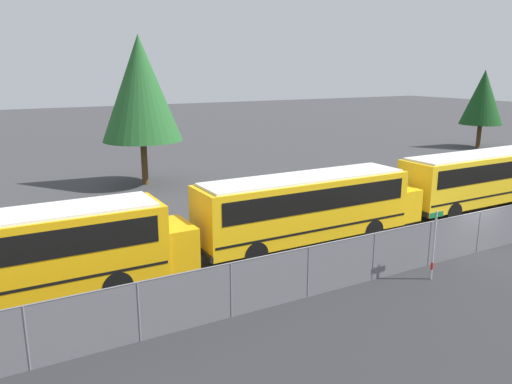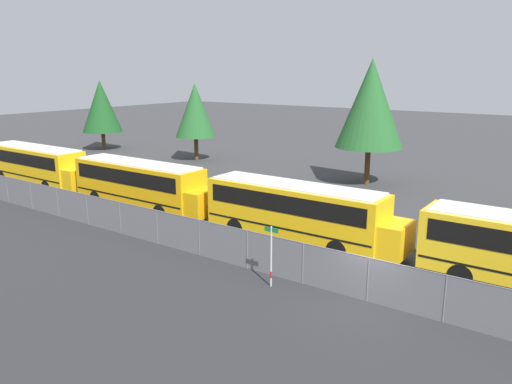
{
  "view_description": "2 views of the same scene",
  "coord_description": "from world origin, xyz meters",
  "px_view_note": "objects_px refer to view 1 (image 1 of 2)",
  "views": [
    {
      "loc": [
        -18.77,
        -13.42,
        7.93
      ],
      "look_at": [
        -8.15,
        5.5,
        2.58
      ],
      "focal_mm": 35.0,
      "sensor_mm": 36.0,
      "label": 1
    },
    {
      "loc": [
        7.16,
        -18.03,
        9.23
      ],
      "look_at": [
        -9.2,
        5.12,
        2.32
      ],
      "focal_mm": 35.0,
      "sensor_mm": 36.0,
      "label": 2
    }
  ],
  "objects_px": {
    "school_bus_2": "(309,204)",
    "tree_3": "(483,97)",
    "school_bus_3": "(480,176)",
    "street_sign": "(434,243)",
    "tree_0": "(140,89)",
    "school_bus_1": "(19,252)"
  },
  "relations": [
    {
      "from": "school_bus_2",
      "to": "tree_3",
      "type": "distance_m",
      "value": 36.61
    },
    {
      "from": "school_bus_3",
      "to": "tree_3",
      "type": "bearing_deg",
      "value": 37.21
    },
    {
      "from": "street_sign",
      "to": "tree_3",
      "type": "height_order",
      "value": "tree_3"
    },
    {
      "from": "school_bus_2",
      "to": "tree_3",
      "type": "xyz_separation_m",
      "value": [
        32.82,
        15.92,
        3.15
      ]
    },
    {
      "from": "street_sign",
      "to": "tree_3",
      "type": "relative_size",
      "value": 0.35
    },
    {
      "from": "school_bus_3",
      "to": "tree_0",
      "type": "bearing_deg",
      "value": 133.45
    },
    {
      "from": "school_bus_1",
      "to": "school_bus_2",
      "type": "relative_size",
      "value": 1.0
    },
    {
      "from": "school_bus_1",
      "to": "school_bus_2",
      "type": "xyz_separation_m",
      "value": [
        12.06,
        0.3,
        0.0
      ]
    },
    {
      "from": "school_bus_2",
      "to": "tree_3",
      "type": "height_order",
      "value": "tree_3"
    },
    {
      "from": "school_bus_2",
      "to": "tree_0",
      "type": "height_order",
      "value": "tree_0"
    },
    {
      "from": "school_bus_1",
      "to": "tree_0",
      "type": "distance_m",
      "value": 19.32
    },
    {
      "from": "school_bus_2",
      "to": "school_bus_3",
      "type": "distance_m",
      "value": 12.15
    },
    {
      "from": "school_bus_3",
      "to": "school_bus_1",
      "type": "bearing_deg",
      "value": -178.76
    },
    {
      "from": "school_bus_3",
      "to": "street_sign",
      "type": "xyz_separation_m",
      "value": [
        -10.22,
        -5.74,
        -0.51
      ]
    },
    {
      "from": "school_bus_3",
      "to": "tree_3",
      "type": "xyz_separation_m",
      "value": [
        20.67,
        15.7,
        3.15
      ]
    },
    {
      "from": "school_bus_1",
      "to": "tree_0",
      "type": "relative_size",
      "value": 1.13
    },
    {
      "from": "school_bus_1",
      "to": "street_sign",
      "type": "xyz_separation_m",
      "value": [
        13.98,
        -5.22,
        -0.51
      ]
    },
    {
      "from": "school_bus_2",
      "to": "street_sign",
      "type": "bearing_deg",
      "value": -70.81
    },
    {
      "from": "school_bus_2",
      "to": "school_bus_3",
      "type": "xyz_separation_m",
      "value": [
        12.15,
        0.22,
        0.0
      ]
    },
    {
      "from": "school_bus_3",
      "to": "street_sign",
      "type": "height_order",
      "value": "school_bus_3"
    },
    {
      "from": "school_bus_1",
      "to": "tree_3",
      "type": "xyz_separation_m",
      "value": [
        44.87,
        16.22,
        3.15
      ]
    },
    {
      "from": "school_bus_2",
      "to": "school_bus_3",
      "type": "bearing_deg",
      "value": 1.04
    }
  ]
}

